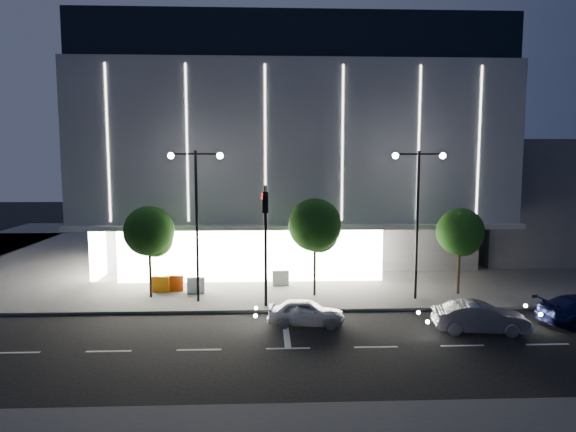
{
  "coord_description": "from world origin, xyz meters",
  "views": [
    {
      "loc": [
        1.04,
        -23.82,
        8.51
      ],
      "look_at": [
        2.39,
        7.7,
        5.0
      ],
      "focal_mm": 32.0,
      "sensor_mm": 36.0,
      "label": 1
    }
  ],
  "objects_px": {
    "car_lead": "(306,312)",
    "barrier_a": "(160,284)",
    "tree_right": "(460,234)",
    "barrier_c": "(175,283)",
    "car_second": "(480,317)",
    "barrier_d": "(281,278)",
    "street_lamp_west": "(196,203)",
    "tree_mid": "(315,228)",
    "traffic_mast": "(265,225)",
    "street_lamp_east": "(418,202)",
    "barrier_b": "(196,285)",
    "tree_left": "(150,234)"
  },
  "relations": [
    {
      "from": "car_lead",
      "to": "barrier_a",
      "type": "distance_m",
      "value": 10.79
    },
    {
      "from": "tree_right",
      "to": "barrier_c",
      "type": "bearing_deg",
      "value": 175.79
    },
    {
      "from": "car_second",
      "to": "barrier_d",
      "type": "relative_size",
      "value": 4.12
    },
    {
      "from": "street_lamp_west",
      "to": "tree_mid",
      "type": "xyz_separation_m",
      "value": [
        7.03,
        1.02,
        -1.62
      ]
    },
    {
      "from": "street_lamp_west",
      "to": "car_lead",
      "type": "bearing_deg",
      "value": -34.98
    },
    {
      "from": "traffic_mast",
      "to": "car_second",
      "type": "height_order",
      "value": "traffic_mast"
    },
    {
      "from": "tree_mid",
      "to": "barrier_a",
      "type": "bearing_deg",
      "value": 173.35
    },
    {
      "from": "car_lead",
      "to": "car_second",
      "type": "distance_m",
      "value": 8.62
    },
    {
      "from": "traffic_mast",
      "to": "car_lead",
      "type": "height_order",
      "value": "traffic_mast"
    },
    {
      "from": "barrier_a",
      "to": "barrier_c",
      "type": "xyz_separation_m",
      "value": [
        0.87,
        0.18,
        0.0
      ]
    },
    {
      "from": "street_lamp_east",
      "to": "car_second",
      "type": "relative_size",
      "value": 1.99
    },
    {
      "from": "street_lamp_west",
      "to": "barrier_b",
      "type": "xyz_separation_m",
      "value": [
        -0.37,
        1.8,
        -5.31
      ]
    },
    {
      "from": "street_lamp_east",
      "to": "barrier_c",
      "type": "xyz_separation_m",
      "value": [
        -14.78,
        2.33,
        -5.31
      ]
    },
    {
      "from": "tree_right",
      "to": "barrier_a",
      "type": "distance_m",
      "value": 18.99
    },
    {
      "from": "street_lamp_east",
      "to": "car_lead",
      "type": "bearing_deg",
      "value": -148.61
    },
    {
      "from": "tree_right",
      "to": "tree_left",
      "type": "bearing_deg",
      "value": 180.0
    },
    {
      "from": "tree_left",
      "to": "tree_mid",
      "type": "relative_size",
      "value": 0.93
    },
    {
      "from": "street_lamp_east",
      "to": "barrier_a",
      "type": "distance_m",
      "value": 16.66
    },
    {
      "from": "car_second",
      "to": "barrier_b",
      "type": "height_order",
      "value": "car_second"
    },
    {
      "from": "car_lead",
      "to": "barrier_b",
      "type": "height_order",
      "value": "car_lead"
    },
    {
      "from": "barrier_b",
      "to": "barrier_d",
      "type": "bearing_deg",
      "value": 19.12
    },
    {
      "from": "barrier_b",
      "to": "street_lamp_east",
      "type": "bearing_deg",
      "value": -6.73
    },
    {
      "from": "tree_left",
      "to": "barrier_a",
      "type": "relative_size",
      "value": 5.2
    },
    {
      "from": "car_second",
      "to": "barrier_d",
      "type": "xyz_separation_m",
      "value": [
        -9.57,
        9.27,
        -0.1
      ]
    },
    {
      "from": "tree_right",
      "to": "barrier_b",
      "type": "relative_size",
      "value": 5.01
    },
    {
      "from": "barrier_c",
      "to": "barrier_d",
      "type": "relative_size",
      "value": 1.0
    },
    {
      "from": "street_lamp_west",
      "to": "barrier_a",
      "type": "relative_size",
      "value": 8.18
    },
    {
      "from": "traffic_mast",
      "to": "barrier_c",
      "type": "height_order",
      "value": "traffic_mast"
    },
    {
      "from": "car_second",
      "to": "barrier_c",
      "type": "relative_size",
      "value": 4.12
    },
    {
      "from": "traffic_mast",
      "to": "car_lead",
      "type": "bearing_deg",
      "value": -37.45
    },
    {
      "from": "street_lamp_west",
      "to": "barrier_c",
      "type": "distance_m",
      "value": 6.06
    },
    {
      "from": "tree_right",
      "to": "street_lamp_west",
      "type": "bearing_deg",
      "value": -176.36
    },
    {
      "from": "car_lead",
      "to": "barrier_d",
      "type": "xyz_separation_m",
      "value": [
        -1.07,
        7.79,
        -0.02
      ]
    },
    {
      "from": "tree_left",
      "to": "traffic_mast",
      "type": "bearing_deg",
      "value": -27.84
    },
    {
      "from": "street_lamp_west",
      "to": "car_second",
      "type": "bearing_deg",
      "value": -21.44
    },
    {
      "from": "barrier_b",
      "to": "barrier_c",
      "type": "xyz_separation_m",
      "value": [
        -1.41,
        0.53,
        0.0
      ]
    },
    {
      "from": "street_lamp_east",
      "to": "barrier_d",
      "type": "distance_m",
      "value": 10.25
    },
    {
      "from": "tree_left",
      "to": "car_second",
      "type": "bearing_deg",
      "value": -21.02
    },
    {
      "from": "barrier_c",
      "to": "car_lead",
      "type": "bearing_deg",
      "value": -37.9
    },
    {
      "from": "street_lamp_west",
      "to": "tree_right",
      "type": "xyz_separation_m",
      "value": [
        16.03,
        1.02,
        -2.07
      ]
    },
    {
      "from": "tree_mid",
      "to": "barrier_d",
      "type": "xyz_separation_m",
      "value": [
        -2.04,
        2.54,
        -3.68
      ]
    },
    {
      "from": "car_second",
      "to": "tree_mid",
      "type": "bearing_deg",
      "value": 55.17
    },
    {
      "from": "traffic_mast",
      "to": "tree_mid",
      "type": "height_order",
      "value": "traffic_mast"
    },
    {
      "from": "tree_right",
      "to": "barrier_d",
      "type": "height_order",
      "value": "tree_right"
    },
    {
      "from": "car_second",
      "to": "barrier_d",
      "type": "height_order",
      "value": "car_second"
    },
    {
      "from": "car_second",
      "to": "barrier_c",
      "type": "height_order",
      "value": "car_second"
    },
    {
      "from": "tree_mid",
      "to": "barrier_a",
      "type": "relative_size",
      "value": 5.59
    },
    {
      "from": "street_lamp_west",
      "to": "car_second",
      "type": "xyz_separation_m",
      "value": [
        14.55,
        -5.71,
        -5.21
      ]
    },
    {
      "from": "car_second",
      "to": "barrier_d",
      "type": "distance_m",
      "value": 13.32
    },
    {
      "from": "street_lamp_west",
      "to": "barrier_b",
      "type": "distance_m",
      "value": 5.61
    }
  ]
}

